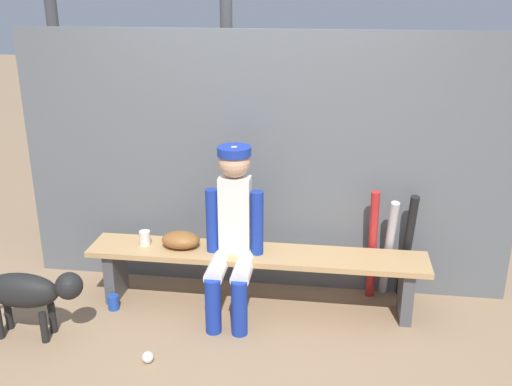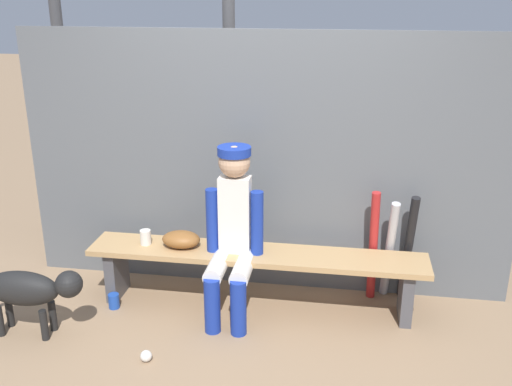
% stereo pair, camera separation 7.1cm
% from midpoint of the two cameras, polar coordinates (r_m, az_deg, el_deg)
% --- Properties ---
extents(ground_plane, '(30.00, 30.00, 0.00)m').
position_cam_midpoint_polar(ground_plane, '(4.42, -0.47, -10.91)').
color(ground_plane, '#937556').
extents(chainlink_fence, '(3.69, 0.03, 1.96)m').
position_cam_midpoint_polar(chainlink_fence, '(4.35, 0.20, 2.75)').
color(chainlink_fence, '#595E63').
rests_on(chainlink_fence, ground_plane).
extents(dugout_bench, '(2.44, 0.36, 0.44)m').
position_cam_midpoint_polar(dugout_bench, '(4.25, -0.48, -6.93)').
color(dugout_bench, tan).
rests_on(dugout_bench, ground_plane).
extents(player_seated, '(0.41, 0.55, 1.22)m').
position_cam_midpoint_polar(player_seated, '(4.05, -2.81, -3.53)').
color(player_seated, silver).
rests_on(player_seated, ground_plane).
extents(baseball_glove, '(0.28, 0.20, 0.12)m').
position_cam_midpoint_polar(baseball_glove, '(4.30, -7.82, -4.56)').
color(baseball_glove, brown).
rests_on(baseball_glove, dugout_bench).
extents(bat_aluminum_red, '(0.09, 0.15, 0.87)m').
position_cam_midpoint_polar(bat_aluminum_red, '(4.40, 10.83, -5.04)').
color(bat_aluminum_red, '#B22323').
rests_on(bat_aluminum_red, ground_plane).
extents(bat_aluminum_silver, '(0.10, 0.25, 0.81)m').
position_cam_midpoint_polar(bat_aluminum_silver, '(4.44, 12.35, -5.36)').
color(bat_aluminum_silver, '#B7B7BC').
rests_on(bat_aluminum_silver, ground_plane).
extents(bat_aluminum_black, '(0.10, 0.22, 0.85)m').
position_cam_midpoint_polar(bat_aluminum_black, '(4.45, 14.08, -5.13)').
color(bat_aluminum_black, black).
rests_on(bat_aluminum_black, ground_plane).
extents(baseball, '(0.07, 0.07, 0.07)m').
position_cam_midpoint_polar(baseball, '(3.89, -11.04, -15.44)').
color(baseball, white).
rests_on(baseball, ground_plane).
extents(cup_on_ground, '(0.08, 0.08, 0.11)m').
position_cam_midpoint_polar(cup_on_ground, '(4.48, -14.18, -10.30)').
color(cup_on_ground, '#1E47AD').
rests_on(cup_on_ground, ground_plane).
extents(cup_on_bench, '(0.08, 0.08, 0.11)m').
position_cam_midpoint_polar(cup_on_bench, '(4.38, -11.24, -4.33)').
color(cup_on_bench, silver).
rests_on(cup_on_bench, dugout_bench).
extents(dog, '(0.84, 0.20, 0.49)m').
position_cam_midpoint_polar(dog, '(4.20, -21.68, -8.93)').
color(dog, black).
rests_on(dog, ground_plane).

